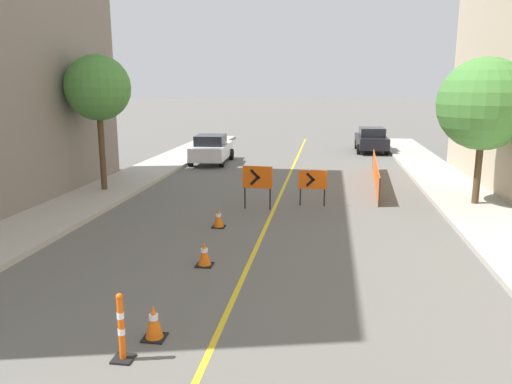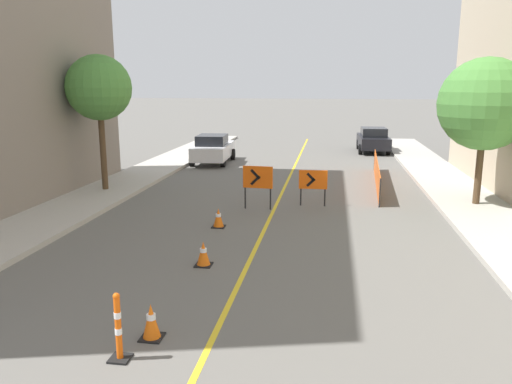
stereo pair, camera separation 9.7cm
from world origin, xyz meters
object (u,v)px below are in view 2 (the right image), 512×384
(arrow_barricade_secondary, at_px, (313,181))
(parked_car_curb_near, at_px, (213,149))
(traffic_cone_third, at_px, (203,254))
(delineator_post_front, at_px, (118,331))
(arrow_barricade_primary, at_px, (258,179))
(street_tree_left_near, at_px, (99,88))
(traffic_cone_fourth, at_px, (218,218))
(street_tree_right_near, at_px, (485,104))
(parked_car_curb_mid, at_px, (373,140))
(traffic_cone_second, at_px, (151,321))

(arrow_barricade_secondary, bearing_deg, parked_car_curb_near, 121.11)
(traffic_cone_third, relative_size, delineator_post_front, 0.53)
(arrow_barricade_secondary, bearing_deg, delineator_post_front, -105.28)
(arrow_barricade_primary, distance_m, street_tree_left_near, 7.45)
(delineator_post_front, distance_m, arrow_barricade_primary, 10.16)
(parked_car_curb_near, bearing_deg, traffic_cone_fourth, -79.04)
(traffic_cone_fourth, xyz_separation_m, street_tree_right_near, (8.58, 3.82, 3.37))
(parked_car_curb_mid, bearing_deg, traffic_cone_third, -106.16)
(street_tree_right_near, bearing_deg, traffic_cone_fourth, -156.01)
(delineator_post_front, bearing_deg, parked_car_curb_mid, 77.28)
(parked_car_curb_near, xyz_separation_m, parked_car_curb_mid, (9.20, 6.09, 0.00))
(parked_car_curb_mid, height_order, street_tree_right_near, street_tree_right_near)
(traffic_cone_second, bearing_deg, delineator_post_front, -109.75)
(parked_car_curb_near, relative_size, parked_car_curb_mid, 1.01)
(street_tree_right_near, bearing_deg, traffic_cone_second, -127.27)
(traffic_cone_fourth, height_order, parked_car_curb_mid, parked_car_curb_mid)
(delineator_post_front, height_order, parked_car_curb_near, parked_car_curb_near)
(parked_car_curb_mid, height_order, street_tree_left_near, street_tree_left_near)
(traffic_cone_second, xyz_separation_m, delineator_post_front, (-0.27, -0.74, 0.18))
(traffic_cone_third, height_order, parked_car_curb_near, parked_car_curb_near)
(traffic_cone_third, xyz_separation_m, arrow_barricade_secondary, (2.39, 6.54, 0.61))
(delineator_post_front, xyz_separation_m, arrow_barricade_primary, (0.74, 10.11, 0.59))
(traffic_cone_second, bearing_deg, arrow_barricade_primary, 87.11)
(parked_car_curb_near, bearing_deg, delineator_post_front, -84.00)
(traffic_cone_second, relative_size, traffic_cone_fourth, 1.07)
(street_tree_right_near, bearing_deg, arrow_barricade_secondary, -174.07)
(parked_car_curb_near, xyz_separation_m, street_tree_right_near, (11.73, -8.62, 2.86))
(traffic_cone_third, bearing_deg, arrow_barricade_primary, 85.22)
(traffic_cone_second, bearing_deg, parked_car_curb_near, 100.39)
(traffic_cone_third, distance_m, traffic_cone_fourth, 3.35)
(traffic_cone_fourth, distance_m, delineator_post_front, 7.68)
(traffic_cone_fourth, bearing_deg, parked_car_curb_near, 104.24)
(traffic_cone_second, distance_m, arrow_barricade_secondary, 10.44)
(traffic_cone_fourth, relative_size, parked_car_curb_mid, 0.14)
(parked_car_curb_mid, bearing_deg, street_tree_right_near, -81.87)
(traffic_cone_fourth, height_order, street_tree_left_near, street_tree_left_near)
(arrow_barricade_primary, bearing_deg, street_tree_right_near, 14.30)
(traffic_cone_third, xyz_separation_m, delineator_post_front, (-0.26, -4.35, 0.19))
(parked_car_curb_near, bearing_deg, street_tree_left_near, -110.27)
(traffic_cone_second, bearing_deg, arrow_barricade_secondary, 76.81)
(arrow_barricade_primary, xyz_separation_m, street_tree_right_near, (7.71, 1.38, 2.58))
(arrow_barricade_primary, bearing_deg, delineator_post_front, -90.01)
(delineator_post_front, height_order, parked_car_curb_mid, parked_car_curb_mid)
(traffic_cone_second, xyz_separation_m, arrow_barricade_primary, (0.47, 9.38, 0.77))
(arrow_barricade_secondary, xyz_separation_m, street_tree_right_near, (5.80, 0.60, 2.74))
(street_tree_right_near, bearing_deg, street_tree_left_near, 178.52)
(street_tree_left_near, relative_size, street_tree_right_near, 1.04)
(arrow_barricade_primary, distance_m, street_tree_right_near, 8.24)
(arrow_barricade_secondary, distance_m, parked_car_curb_near, 10.96)
(street_tree_right_near, bearing_deg, arrow_barricade_primary, -169.87)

